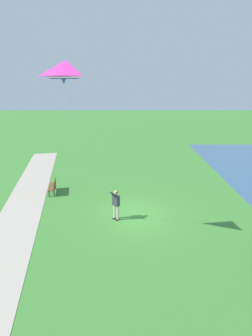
# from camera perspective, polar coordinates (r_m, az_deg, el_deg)

# --- Properties ---
(ground_plane) EXTENTS (120.00, 120.00, 0.00)m
(ground_plane) POSITION_cam_1_polar(r_m,az_deg,el_deg) (15.35, 2.07, -10.21)
(ground_plane) COLOR #3D7F33
(walkway_path) EXTENTS (8.15, 31.91, 0.02)m
(walkway_path) POSITION_cam_1_polar(r_m,az_deg,el_deg) (14.78, -23.68, -13.08)
(walkway_path) COLOR #ADA393
(walkway_path) RESTS_ON ground
(person_kite_flyer) EXTENTS (0.58, 0.60, 1.83)m
(person_kite_flyer) POSITION_cam_1_polar(r_m,az_deg,el_deg) (14.40, -2.27, -7.54)
(person_kite_flyer) COLOR #232328
(person_kite_flyer) RESTS_ON ground
(flying_kite) EXTENTS (2.36, 2.14, 6.34)m
(flying_kite) POSITION_cam_1_polar(r_m,az_deg,el_deg) (11.32, -12.91, 19.59)
(flying_kite) COLOR #E02D9E
(park_bench_near_walkway) EXTENTS (0.70, 1.55, 0.88)m
(park_bench_near_walkway) POSITION_cam_1_polar(r_m,az_deg,el_deg) (18.72, -15.69, -3.77)
(park_bench_near_walkway) COLOR brown
(park_bench_near_walkway) RESTS_ON ground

